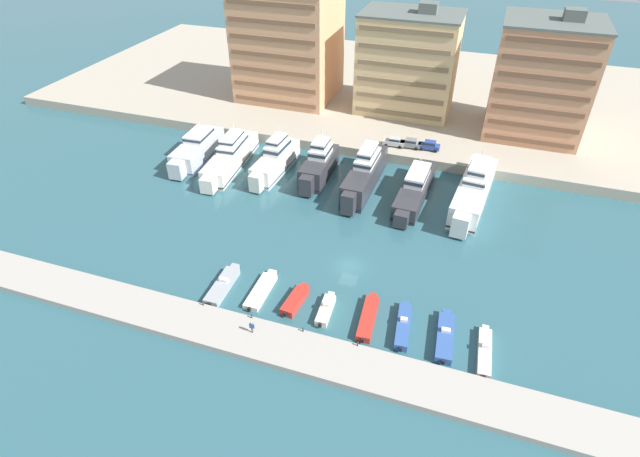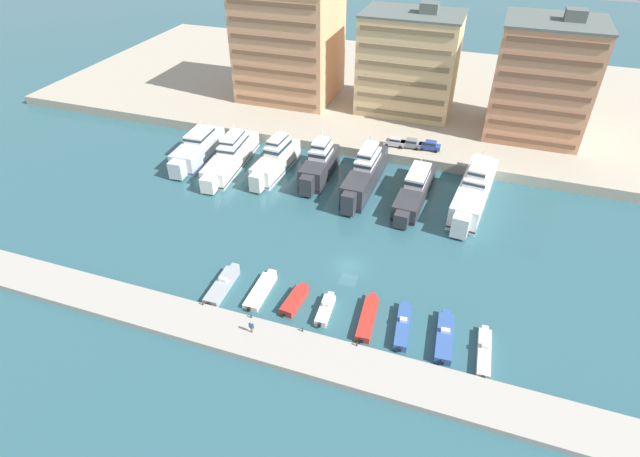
{
  "view_description": "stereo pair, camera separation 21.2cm",
  "coord_description": "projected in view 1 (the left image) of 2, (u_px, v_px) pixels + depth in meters",
  "views": [
    {
      "loc": [
        13.69,
        -52.86,
        46.91
      ],
      "look_at": [
        -5.88,
        4.24,
        2.5
      ],
      "focal_mm": 28.0,
      "sensor_mm": 36.0,
      "label": 1
    },
    {
      "loc": [
        13.89,
        -52.79,
        46.91
      ],
      "look_at": [
        -5.88,
        4.24,
        2.5
      ],
      "focal_mm": 28.0,
      "sensor_mm": 36.0,
      "label": 2
    }
  ],
  "objects": [
    {
      "name": "ground_plane",
      "position": [
        349.0,
        267.0,
        71.65
      ],
      "size": [
        400.0,
        400.0,
        0.0
      ],
      "primitive_type": "plane",
      "color": "#2D5B66"
    },
    {
      "name": "quay_promenade",
      "position": [
        426.0,
        95.0,
        122.11
      ],
      "size": [
        180.0,
        70.0,
        1.97
      ],
      "primitive_type": "cube",
      "color": "#ADA38E",
      "rests_on": "ground"
    },
    {
      "name": "pier_dock",
      "position": [
        309.0,
        354.0,
        58.4
      ],
      "size": [
        120.0,
        6.02,
        0.84
      ],
      "primitive_type": "cube",
      "color": "#A8A399",
      "rests_on": "ground"
    },
    {
      "name": "yacht_silver_far_left",
      "position": [
        197.0,
        149.0,
        96.52
      ],
      "size": [
        5.51,
        17.68,
        6.92
      ],
      "color": "silver",
      "rests_on": "ground"
    },
    {
      "name": "yacht_ivory_left",
      "position": [
        230.0,
        156.0,
        94.32
      ],
      "size": [
        5.91,
        21.37,
        7.5
      ],
      "color": "silver",
      "rests_on": "ground"
    },
    {
      "name": "yacht_ivory_mid_left",
      "position": [
        275.0,
        160.0,
        92.32
      ],
      "size": [
        4.43,
        16.85,
        8.34
      ],
      "color": "silver",
      "rests_on": "ground"
    },
    {
      "name": "yacht_charcoal_center_left",
      "position": [
        319.0,
        165.0,
        90.58
      ],
      "size": [
        4.36,
        14.96,
        8.68
      ],
      "color": "#333338",
      "rests_on": "ground"
    },
    {
      "name": "yacht_charcoal_center",
      "position": [
        365.0,
        174.0,
        87.76
      ],
      "size": [
        4.36,
        20.04,
        8.89
      ],
      "color": "#333338",
      "rests_on": "ground"
    },
    {
      "name": "yacht_charcoal_center_right",
      "position": [
        415.0,
        188.0,
        85.5
      ],
      "size": [
        4.83,
        20.03,
        6.33
      ],
      "color": "#333338",
      "rests_on": "ground"
    },
    {
      "name": "yacht_white_mid_right",
      "position": [
        474.0,
        190.0,
        83.55
      ],
      "size": [
        6.46,
        22.36,
        8.69
      ],
      "color": "white",
      "rests_on": "ground"
    },
    {
      "name": "motorboat_grey_far_left",
      "position": [
        223.0,
        285.0,
        67.79
      ],
      "size": [
        2.28,
        8.43,
        1.48
      ],
      "color": "#9EA3A8",
      "rests_on": "ground"
    },
    {
      "name": "motorboat_cream_left",
      "position": [
        261.0,
        290.0,
        67.17
      ],
      "size": [
        2.17,
        8.13,
        0.82
      ],
      "color": "beige",
      "rests_on": "ground"
    },
    {
      "name": "motorboat_red_mid_left",
      "position": [
        295.0,
        300.0,
        65.45
      ],
      "size": [
        2.24,
        6.25,
        1.04
      ],
      "color": "red",
      "rests_on": "ground"
    },
    {
      "name": "motorboat_cream_center_left",
      "position": [
        326.0,
        310.0,
        64.11
      ],
      "size": [
        1.83,
        6.12,
        1.5
      ],
      "color": "beige",
      "rests_on": "ground"
    },
    {
      "name": "motorboat_red_center",
      "position": [
        368.0,
        318.0,
        63.01
      ],
      "size": [
        2.32,
        8.41,
        0.97
      ],
      "color": "red",
      "rests_on": "ground"
    },
    {
      "name": "motorboat_blue_center_right",
      "position": [
        403.0,
        326.0,
        61.83
      ],
      "size": [
        2.35,
        8.13,
        1.48
      ],
      "color": "#33569E",
      "rests_on": "ground"
    },
    {
      "name": "motorboat_blue_mid_right",
      "position": [
        445.0,
        336.0,
        60.41
      ],
      "size": [
        2.48,
        8.63,
        1.49
      ],
      "color": "#33569E",
      "rests_on": "ground"
    },
    {
      "name": "motorboat_cream_right",
      "position": [
        484.0,
        352.0,
        58.64
      ],
      "size": [
        1.83,
        8.13,
        1.42
      ],
      "color": "beige",
      "rests_on": "ground"
    },
    {
      "name": "car_silver_far_left",
      "position": [
        394.0,
        141.0,
        97.33
      ],
      "size": [
        4.15,
        2.01,
        1.8
      ],
      "color": "#B7BCC1",
      "rests_on": "quay_promenade"
    },
    {
      "name": "car_grey_left",
      "position": [
        410.0,
        143.0,
        96.77
      ],
      "size": [
        4.16,
        2.04,
        1.8
      ],
      "color": "slate",
      "rests_on": "quay_promenade"
    },
    {
      "name": "car_blue_mid_left",
      "position": [
        429.0,
        145.0,
        96.03
      ],
      "size": [
        4.12,
        1.95,
        1.8
      ],
      "color": "#28428E",
      "rests_on": "quay_promenade"
    },
    {
      "name": "apartment_block_far_left",
      "position": [
        288.0,
        43.0,
        112.3
      ],
      "size": [
        21.45,
        18.35,
        26.18
      ],
      "color": "tan",
      "rests_on": "quay_promenade"
    },
    {
      "name": "apartment_block_left",
      "position": [
        408.0,
        63.0,
        106.25
      ],
      "size": [
        20.41,
        13.71,
        22.71
      ],
      "color": "#E0BC84",
      "rests_on": "quay_promenade"
    },
    {
      "name": "apartment_block_mid_left",
      "position": [
        541.0,
        79.0,
        96.35
      ],
      "size": [
        18.1,
        15.66,
        24.12
      ],
      "color": "tan",
      "rests_on": "quay_promenade"
    },
    {
      "name": "pedestrian_near_edge",
      "position": [
        252.0,
        327.0,
        59.94
      ],
      "size": [
        0.67,
        0.26,
        1.74
      ],
      "color": "#7A6B56",
      "rests_on": "pier_dock"
    },
    {
      "name": "bollard_west",
      "position": [
        203.0,
        303.0,
        64.1
      ],
      "size": [
        0.2,
        0.2,
        0.61
      ],
      "color": "#2D2D33",
      "rests_on": "pier_dock"
    },
    {
      "name": "bollard_west_mid",
      "position": [
        252.0,
        316.0,
        62.3
      ],
      "size": [
        0.2,
        0.2,
        0.61
      ],
      "color": "#2D2D33",
      "rests_on": "pier_dock"
    },
    {
      "name": "bollard_east_mid",
      "position": [
        303.0,
        329.0,
        60.51
      ],
      "size": [
        0.2,
        0.2,
        0.61
      ],
      "color": "#2D2D33",
      "rests_on": "pier_dock"
    },
    {
      "name": "bollard_east",
      "position": [
        358.0,
        344.0,
        58.71
      ],
      "size": [
        0.2,
        0.2,
        0.61
      ],
      "color": "#2D2D33",
      "rests_on": "pier_dock"
    }
  ]
}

